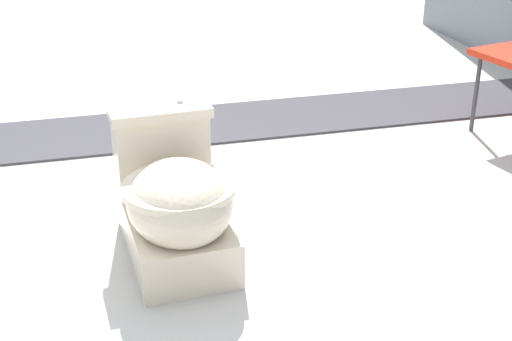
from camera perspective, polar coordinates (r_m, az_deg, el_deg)
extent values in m
plane|color=beige|center=(2.70, -8.07, -6.07)|extent=(14.00, 14.00, 0.00)
cube|color=#423F44|center=(3.82, -2.93, 3.84)|extent=(0.56, 8.00, 0.01)
cube|color=beige|center=(2.60, -6.42, -5.00)|extent=(0.62, 0.37, 0.17)
ellipsoid|color=beige|center=(2.43, -6.12, -2.53)|extent=(0.46, 0.38, 0.28)
cylinder|color=beige|center=(2.41, -6.18, -1.35)|extent=(0.41, 0.41, 0.03)
cube|color=beige|center=(2.69, -7.60, 1.49)|extent=(0.20, 0.35, 0.30)
cube|color=beige|center=(2.62, -7.81, 4.86)|extent=(0.22, 0.38, 0.04)
cylinder|color=silver|center=(2.63, -6.12, 5.56)|extent=(0.02, 0.02, 0.01)
cylinder|color=#38383D|center=(3.83, 17.18, 5.88)|extent=(0.02, 0.02, 0.40)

